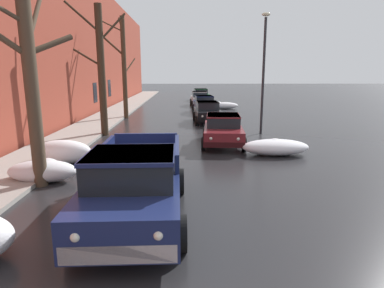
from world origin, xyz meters
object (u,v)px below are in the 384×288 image
object	(u,v)px
bare_tree_second_along_sidewalk	(28,72)
street_lamp_post	(264,68)
sedan_maroon_parked_kerbside_close	(223,129)
sedan_green_at_far_intersection	(201,94)
pickup_truck_darkblue_approaching_near_lane	(136,184)
sedan_silver_queued_behind_truck	(199,98)
bare_tree_far_down_block	(123,65)
bare_tree_mid_block	(101,69)
sedan_black_parked_kerbside_mid	(207,112)
sedan_darkblue_parked_far_down_block	(204,104)

from	to	relation	value
bare_tree_second_along_sidewalk	street_lamp_post	bearing A→B (deg)	44.67
sedan_maroon_parked_kerbside_close	sedan_green_at_far_intersection	distance (m)	24.53
pickup_truck_darkblue_approaching_near_lane	sedan_silver_queued_behind_truck	size ratio (longest dim) A/B	1.29
bare_tree_far_down_block	pickup_truck_darkblue_approaching_near_lane	world-z (taller)	bare_tree_far_down_block
bare_tree_far_down_block	pickup_truck_darkblue_approaching_near_lane	xyz separation A→B (m)	(3.31, -17.47, -3.02)
sedan_silver_queued_behind_truck	bare_tree_mid_block	bearing A→B (deg)	-110.19
sedan_silver_queued_behind_truck	street_lamp_post	xyz separation A→B (m)	(2.75, -15.74, 2.82)
pickup_truck_darkblue_approaching_near_lane	street_lamp_post	distance (m)	12.56
sedan_silver_queued_behind_truck	street_lamp_post	bearing A→B (deg)	-80.11
street_lamp_post	pickup_truck_darkblue_approaching_near_lane	bearing A→B (deg)	-116.20
street_lamp_post	sedan_black_parked_kerbside_mid	bearing A→B (deg)	123.52
bare_tree_far_down_block	street_lamp_post	bearing A→B (deg)	-36.51
sedan_green_at_far_intersection	pickup_truck_darkblue_approaching_near_lane	bearing A→B (deg)	-95.44
bare_tree_mid_block	sedan_maroon_parked_kerbside_close	bearing A→B (deg)	-22.73
bare_tree_second_along_sidewalk	sedan_silver_queued_behind_truck	bearing A→B (deg)	76.27
bare_tree_mid_block	sedan_silver_queued_behind_truck	xyz separation A→B (m)	(5.92, 16.10, -2.77)
sedan_maroon_parked_kerbside_close	street_lamp_post	distance (m)	4.78
sedan_maroon_parked_kerbside_close	street_lamp_post	world-z (taller)	street_lamp_post
sedan_silver_queued_behind_truck	street_lamp_post	size ratio (longest dim) A/B	0.63
bare_tree_second_along_sidewalk	sedan_silver_queued_behind_truck	size ratio (longest dim) A/B	1.56
bare_tree_mid_block	sedan_black_parked_kerbside_mid	distance (m)	7.94
bare_tree_far_down_block	sedan_silver_queued_behind_truck	size ratio (longest dim) A/B	1.81
bare_tree_mid_block	sedan_maroon_parked_kerbside_close	xyz separation A→B (m)	(6.18, -2.59, -2.77)
bare_tree_mid_block	sedan_maroon_parked_kerbside_close	world-z (taller)	bare_tree_mid_block
pickup_truck_darkblue_approaching_near_lane	street_lamp_post	bearing A→B (deg)	63.80
sedan_silver_queued_behind_truck	sedan_green_at_far_intersection	xyz separation A→B (m)	(0.43, 5.84, 0.00)
bare_tree_mid_block	sedan_green_at_far_intersection	xyz separation A→B (m)	(6.36, 21.94, -2.77)
sedan_darkblue_parked_far_down_block	street_lamp_post	bearing A→B (deg)	-74.95
bare_tree_second_along_sidewalk	bare_tree_far_down_block	world-z (taller)	bare_tree_far_down_block
sedan_maroon_parked_kerbside_close	sedan_silver_queued_behind_truck	world-z (taller)	same
sedan_black_parked_kerbside_mid	sedan_silver_queued_behind_truck	bearing A→B (deg)	90.04
bare_tree_far_down_block	street_lamp_post	xyz separation A→B (m)	(8.73, -6.46, -0.33)
pickup_truck_darkblue_approaching_near_lane	sedan_maroon_parked_kerbside_close	bearing A→B (deg)	70.04
pickup_truck_darkblue_approaching_near_lane	bare_tree_mid_block	bearing A→B (deg)	106.98
bare_tree_second_along_sidewalk	street_lamp_post	xyz separation A→B (m)	(8.69, 8.59, 0.19)
sedan_darkblue_parked_far_down_block	sedan_silver_queued_behind_truck	bearing A→B (deg)	91.17
sedan_darkblue_parked_far_down_block	street_lamp_post	xyz separation A→B (m)	(2.62, -9.75, 2.82)
bare_tree_second_along_sidewalk	sedan_green_at_far_intersection	world-z (taller)	bare_tree_second_along_sidewalk
pickup_truck_darkblue_approaching_near_lane	bare_tree_second_along_sidewalk	bearing A→B (deg)	143.59
bare_tree_second_along_sidewalk	sedan_black_parked_kerbside_mid	world-z (taller)	bare_tree_second_along_sidewalk
sedan_silver_queued_behind_truck	sedan_black_parked_kerbside_mid	bearing A→B (deg)	-89.96
sedan_maroon_parked_kerbside_close	bare_tree_second_along_sidewalk	bearing A→B (deg)	-137.70
bare_tree_far_down_block	sedan_black_parked_kerbside_mid	distance (m)	7.16
bare_tree_second_along_sidewalk	sedan_darkblue_parked_far_down_block	world-z (taller)	bare_tree_second_along_sidewalk
sedan_darkblue_parked_far_down_block	sedan_silver_queued_behind_truck	size ratio (longest dim) A/B	1.01
street_lamp_post	sedan_darkblue_parked_far_down_block	bearing A→B (deg)	105.05
pickup_truck_darkblue_approaching_near_lane	sedan_maroon_parked_kerbside_close	size ratio (longest dim) A/B	1.31
sedan_black_parked_kerbside_mid	sedan_green_at_far_intersection	world-z (taller)	same
sedan_darkblue_parked_far_down_block	sedan_green_at_far_intersection	world-z (taller)	same
bare_tree_mid_block	sedan_silver_queued_behind_truck	world-z (taller)	bare_tree_mid_block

